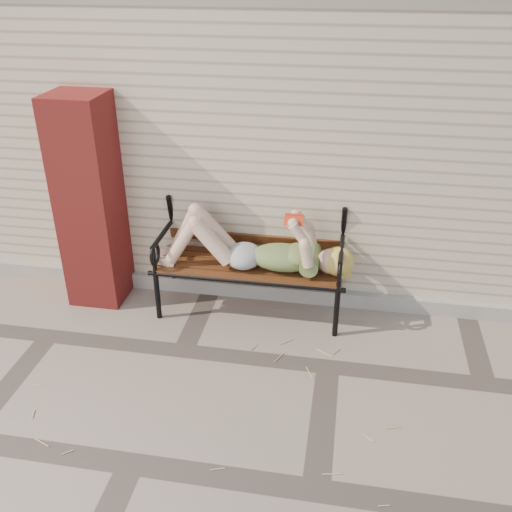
# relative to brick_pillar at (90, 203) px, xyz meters

# --- Properties ---
(ground) EXTENTS (80.00, 80.00, 0.00)m
(ground) POSITION_rel_brick_pillar_xyz_m (2.30, -0.75, -1.00)
(ground) COLOR gray
(ground) RESTS_ON ground
(house_wall) EXTENTS (8.00, 4.00, 3.00)m
(house_wall) POSITION_rel_brick_pillar_xyz_m (2.30, 2.25, 0.50)
(house_wall) COLOR beige
(house_wall) RESTS_ON ground
(foundation_strip) EXTENTS (8.00, 0.10, 0.15)m
(foundation_strip) POSITION_rel_brick_pillar_xyz_m (2.30, 0.22, -0.93)
(foundation_strip) COLOR gray
(foundation_strip) RESTS_ON ground
(brick_pillar) EXTENTS (0.50, 0.50, 2.00)m
(brick_pillar) POSITION_rel_brick_pillar_xyz_m (0.00, 0.00, 0.00)
(brick_pillar) COLOR #A02824
(brick_pillar) RESTS_ON ground
(garden_bench) EXTENTS (1.87, 0.74, 1.21)m
(garden_bench) POSITION_rel_brick_pillar_xyz_m (1.51, 0.07, -0.32)
(garden_bench) COLOR black
(garden_bench) RESTS_ON ground
(reading_woman) EXTENTS (1.76, 0.40, 0.55)m
(reading_woman) POSITION_rel_brick_pillar_xyz_m (1.52, -0.08, -0.28)
(reading_woman) COLOR #0A3147
(reading_woman) RESTS_ON ground
(straw_scatter) EXTENTS (2.80, 1.63, 0.01)m
(straw_scatter) POSITION_rel_brick_pillar_xyz_m (1.45, -1.32, -0.99)
(straw_scatter) COLOR tan
(straw_scatter) RESTS_ON ground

